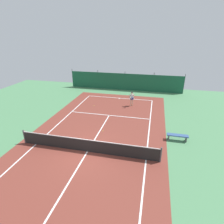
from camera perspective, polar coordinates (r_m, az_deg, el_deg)
The scene contains 10 objects.
ground_plane at distance 13.58m, azimuth -7.53°, elevation -11.95°, with size 36.00×36.00×0.00m, color #4C8456.
court_surface at distance 13.58m, azimuth -7.53°, elevation -11.94°, with size 11.02×26.60×0.01m.
tennis_net at distance 13.30m, azimuth -7.65°, elevation -10.15°, with size 10.12×0.10×1.10m.
back_fence at distance 27.80m, azimuth 4.07°, elevation 8.39°, with size 16.30×0.98×2.70m.
tennis_player at distance 21.16m, azimuth 6.10°, elevation 4.34°, with size 0.56×0.83×1.64m.
tennis_ball_near_player at distance 21.42m, azimuth -5.58°, elevation 1.95°, with size 0.07×0.07×0.07m, color #CCDB33.
tennis_ball_midcourt at distance 15.97m, azimuth -2.82°, elevation -5.79°, with size 0.07×0.07×0.07m, color #CCDB33.
parked_car at distance 29.72m, azimuth 3.83°, elevation 9.72°, with size 2.39×4.38×1.68m.
courtside_bench at distance 15.38m, azimuth 19.46°, elevation -7.01°, with size 1.60×0.40×0.49m.
water_bottle at distance 17.16m, azimuth -25.15°, elevation -5.68°, with size 0.08×0.08×0.24m, color #D84C38.
Camera 1 is at (4.19, -10.30, 7.79)m, focal length 29.78 mm.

